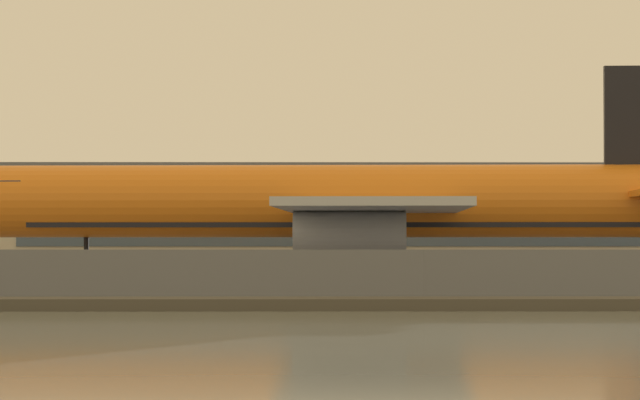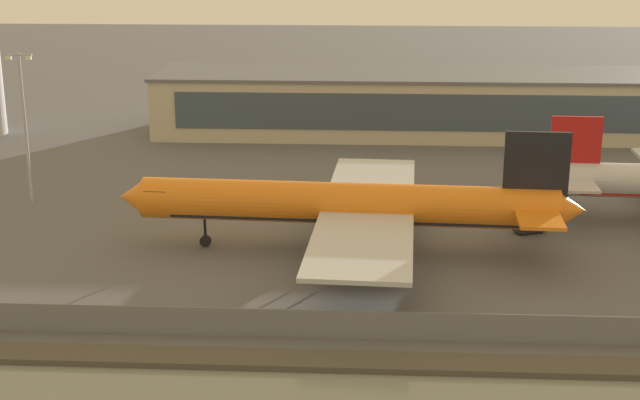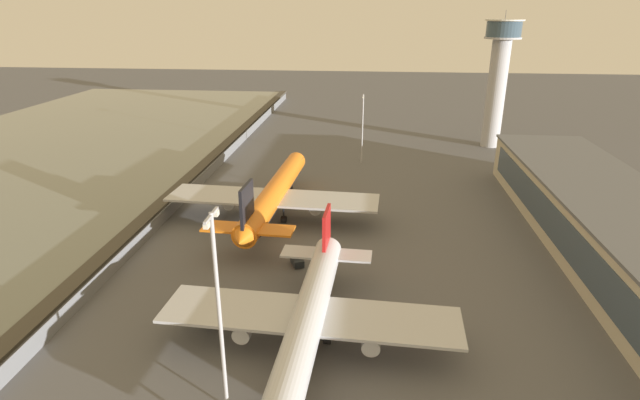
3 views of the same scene
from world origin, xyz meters
The scene contains 5 objects.
ground_plane centered at (0.00, 0.00, 0.00)m, with size 500.00×500.00×0.00m, color #565659.
shoreline_seawall centered at (0.00, -20.50, 0.25)m, with size 320.00×3.00×0.50m.
perimeter_fence centered at (0.00, -16.00, 1.24)m, with size 280.00×0.10×2.48m.
cargo_jet_orange centered at (-2.62, 4.88, 5.00)m, with size 47.58×41.08×13.12m.
terminal_building centered at (17.36, 63.76, 5.02)m, with size 106.85×19.88×10.02m.
Camera 1 is at (-5.32, -83.38, 2.86)m, focal length 85.00 mm.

